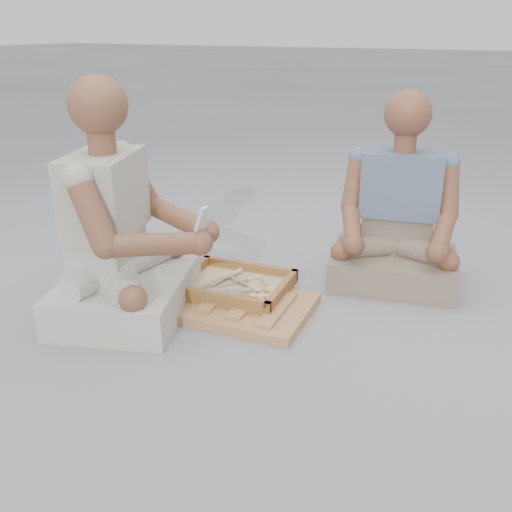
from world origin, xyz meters
The scene contains 27 objects.
ground centered at (0.00, 0.00, 0.00)m, with size 60.00×60.00×0.00m, color gray.
carved_panel centered at (-0.20, 0.18, 0.02)m, with size 0.66×0.44×0.04m, color olive.
tool_tray centered at (-0.25, 0.28, 0.07)m, with size 0.52×0.43×0.06m.
chisel_0 centered at (-0.07, 0.29, 0.07)m, with size 0.18×0.16×0.02m.
chisel_1 centered at (-0.30, 0.36, 0.08)m, with size 0.06×0.22×0.02m.
chisel_2 centered at (-0.09, 0.25, 0.07)m, with size 0.21×0.11×0.02m.
chisel_3 centered at (-0.09, 0.20, 0.08)m, with size 0.18×0.16×0.02m.
chisel_4 centered at (-0.09, 0.29, 0.08)m, with size 0.19×0.15×0.02m.
chisel_5 centered at (-0.15, 0.27, 0.08)m, with size 0.21×0.10×0.02m.
chisel_6 centered at (-0.12, 0.20, 0.08)m, with size 0.22×0.07×0.02m.
chisel_7 centered at (-0.33, 0.31, 0.08)m, with size 0.07×0.22×0.02m.
chisel_8 centered at (-0.18, 0.26, 0.07)m, with size 0.20×0.13×0.02m.
chisel_9 centered at (-0.21, 0.36, 0.07)m, with size 0.14×0.19×0.02m.
wood_chip_0 centered at (-0.18, 0.31, 0.00)m, with size 0.02×0.01×0.00m, color tan.
wood_chip_1 centered at (-0.02, 0.22, 0.00)m, with size 0.02×0.01×0.00m, color tan.
wood_chip_2 centered at (-0.31, 0.16, 0.00)m, with size 0.02×0.01×0.00m, color tan.
wood_chip_3 centered at (-0.16, 0.44, 0.00)m, with size 0.02×0.01×0.00m, color tan.
wood_chip_4 centered at (-0.31, 0.60, 0.00)m, with size 0.02×0.01×0.00m, color tan.
wood_chip_5 centered at (-0.31, 0.51, 0.00)m, with size 0.02×0.01×0.00m, color tan.
wood_chip_6 centered at (-0.38, 0.09, 0.00)m, with size 0.02×0.01×0.00m, color tan.
wood_chip_7 centered at (-0.05, 0.01, 0.00)m, with size 0.02×0.01×0.00m, color tan.
wood_chip_8 centered at (-0.52, 0.51, 0.00)m, with size 0.02×0.01×0.00m, color tan.
wood_chip_9 centered at (-0.25, 0.11, 0.00)m, with size 0.02×0.01×0.00m, color tan.
wood_chip_10 centered at (-0.50, 0.13, 0.00)m, with size 0.02×0.01×0.00m, color tan.
craftsman centered at (-0.61, -0.04, 0.34)m, with size 0.75×0.77×0.99m.
companion centered at (0.33, 0.81, 0.30)m, with size 0.66×0.57×0.90m.
mobile_phone centered at (-0.24, 0.01, 0.47)m, with size 0.05×0.04×0.10m.
Camera 1 is at (0.91, -1.76, 1.16)m, focal length 40.00 mm.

